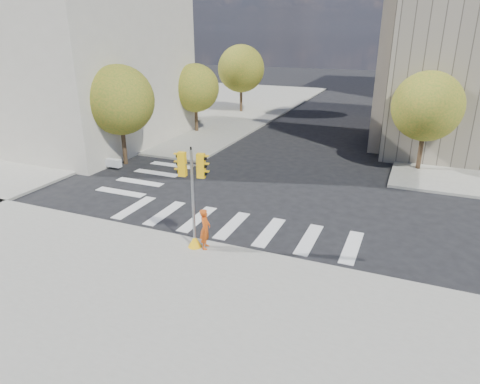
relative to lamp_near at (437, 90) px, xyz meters
name	(u,v)px	position (x,y,z in m)	size (l,w,h in m)	color
ground	(250,210)	(-8.00, -14.00, -4.58)	(160.00, 160.00, 0.00)	black
sidewalk_near	(104,353)	(-8.00, -25.00, -4.50)	(30.00, 14.00, 0.15)	gray
sidewalk_far_left	(174,103)	(-28.00, 12.00, -4.50)	(28.00, 40.00, 0.15)	gray
classical_building	(49,56)	(-28.00, -6.00, 1.86)	(19.00, 15.00, 12.70)	beige
tree_lw_near	(120,100)	(-18.50, -10.00, -0.38)	(4.40, 4.40, 6.41)	#382616
tree_lw_mid	(195,88)	(-18.50, 0.00, -0.82)	(4.00, 4.00, 5.77)	#382616
tree_lw_far	(241,69)	(-18.50, 10.00, -0.04)	(4.80, 4.80, 6.95)	#382616
tree_re_near	(427,106)	(-0.50, -4.00, -0.53)	(4.20, 4.20, 6.16)	#382616
tree_re_mid	(429,80)	(-0.50, 8.00, -0.23)	(4.60, 4.60, 6.66)	#382616
tree_re_far	(429,73)	(-0.50, 20.00, -0.71)	(4.00, 4.00, 5.88)	#382616
lamp_near	(437,90)	(0.00, 0.00, 0.00)	(0.35, 0.18, 8.11)	black
lamp_far	(436,71)	(0.00, 14.00, 0.00)	(0.35, 0.18, 8.11)	black
traffic_signal	(193,207)	(-8.57, -18.70, -2.67)	(1.08, 0.56, 4.19)	yellow
photographer	(205,229)	(-8.12, -18.61, -3.59)	(0.61, 0.40, 1.69)	#C64B12
planter_wall	(83,158)	(-21.00, -11.18, -4.18)	(6.00, 0.40, 0.50)	silver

